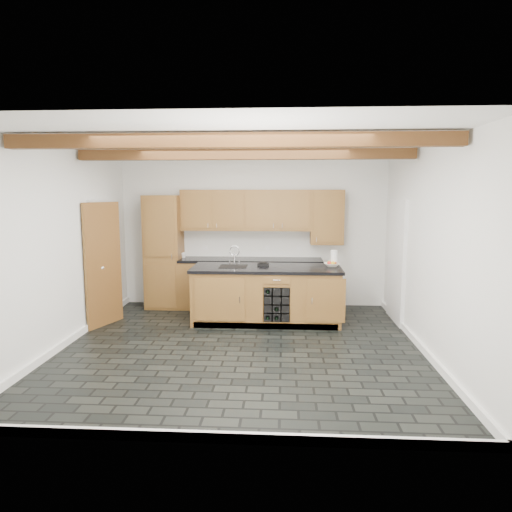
{
  "coord_description": "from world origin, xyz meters",
  "views": [
    {
      "loc": [
        0.58,
        -6.15,
        2.15
      ],
      "look_at": [
        0.16,
        0.8,
        1.18
      ],
      "focal_mm": 32.0,
      "sensor_mm": 36.0,
      "label": 1
    }
  ],
  "objects_px": {
    "fruit_bowl": "(332,265)",
    "paper_towel": "(334,258)",
    "island": "(267,295)",
    "kitchen_scale": "(263,264)"
  },
  "relations": [
    {
      "from": "kitchen_scale",
      "to": "paper_towel",
      "type": "height_order",
      "value": "paper_towel"
    },
    {
      "from": "island",
      "to": "fruit_bowl",
      "type": "relative_size",
      "value": 9.84
    },
    {
      "from": "island",
      "to": "fruit_bowl",
      "type": "distance_m",
      "value": 1.19
    },
    {
      "from": "kitchen_scale",
      "to": "fruit_bowl",
      "type": "height_order",
      "value": "fruit_bowl"
    },
    {
      "from": "fruit_bowl",
      "to": "paper_towel",
      "type": "relative_size",
      "value": 0.92
    },
    {
      "from": "kitchen_scale",
      "to": "paper_towel",
      "type": "relative_size",
      "value": 0.71
    },
    {
      "from": "kitchen_scale",
      "to": "fruit_bowl",
      "type": "bearing_deg",
      "value": 1.9
    },
    {
      "from": "island",
      "to": "paper_towel",
      "type": "relative_size",
      "value": 9.06
    },
    {
      "from": "island",
      "to": "fruit_bowl",
      "type": "bearing_deg",
      "value": 5.09
    },
    {
      "from": "fruit_bowl",
      "to": "paper_towel",
      "type": "xyz_separation_m",
      "value": [
        0.04,
        0.03,
        0.11
      ]
    }
  ]
}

